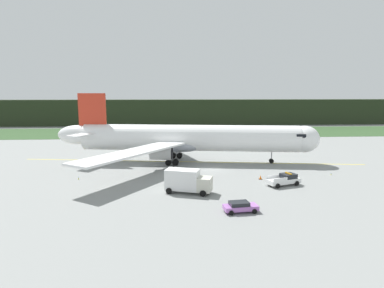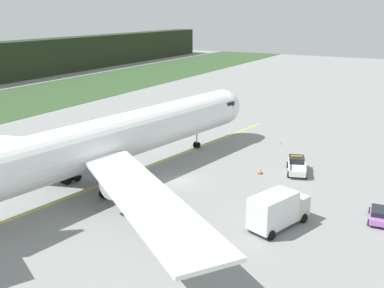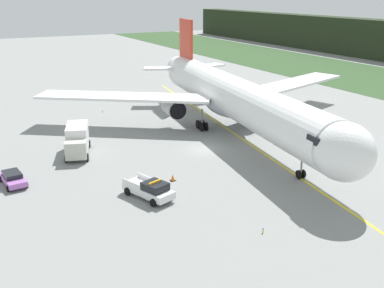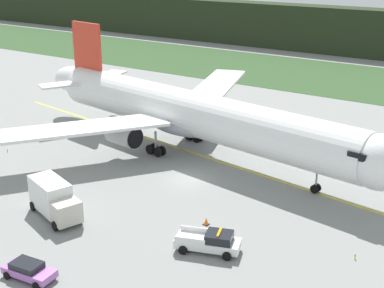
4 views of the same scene
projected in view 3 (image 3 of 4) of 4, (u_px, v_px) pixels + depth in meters
name	position (u px, v px, depth m)	size (l,w,h in m)	color
ground	(203.00, 149.00, 56.57)	(320.00, 320.00, 0.00)	gray
taxiway_centerline_main	(234.00, 133.00, 62.89)	(70.90, 0.30, 0.01)	yellow
airliner	(233.00, 97.00, 61.89)	(54.38, 50.71, 14.18)	white
ops_pickup_truck	(150.00, 189.00, 42.95)	(5.76, 3.69, 1.94)	white
catering_truck	(77.00, 140.00, 54.37)	(7.09, 4.37, 3.58)	beige
staff_car	(13.00, 178.00, 46.03)	(4.35, 2.39, 1.30)	#AA66BD
apron_cone	(173.00, 178.00, 47.08)	(0.55, 0.55, 0.69)	black
taxiway_edge_light_east	(263.00, 230.00, 36.90)	(0.12, 0.12, 0.43)	yellow
taxiway_edge_light_west	(102.00, 111.00, 73.51)	(0.12, 0.12, 0.39)	yellow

